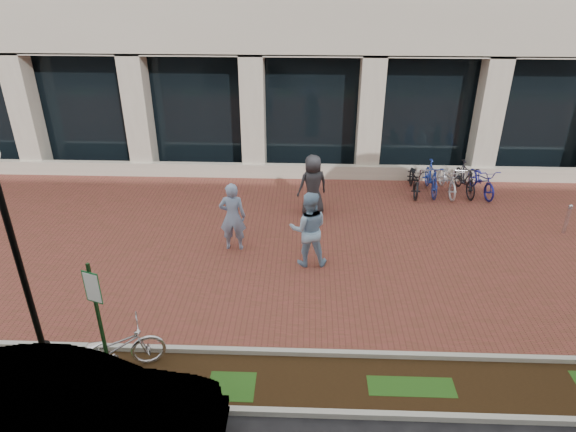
{
  "coord_description": "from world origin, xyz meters",
  "views": [
    {
      "loc": [
        -0.13,
        -12.33,
        7.2
      ],
      "look_at": [
        -0.58,
        -0.8,
        1.21
      ],
      "focal_mm": 32.0,
      "sensor_mm": 36.0,
      "label": 1
    }
  ],
  "objects_px": {
    "bollard": "(567,219)",
    "sedan_near_curb": "(65,421)",
    "lamppost": "(15,248)",
    "pedestrian_right": "(313,185)",
    "bike_rack_cluster": "(448,179)",
    "pedestrian_mid": "(309,229)",
    "locked_bicycle": "(112,349)",
    "parking_sign": "(97,310)",
    "pedestrian_left": "(233,217)"
  },
  "relations": [
    {
      "from": "locked_bicycle",
      "to": "bollard",
      "type": "height_order",
      "value": "locked_bicycle"
    },
    {
      "from": "pedestrian_right",
      "to": "lamppost",
      "type": "bearing_deg",
      "value": 27.5
    },
    {
      "from": "pedestrian_right",
      "to": "bollard",
      "type": "relative_size",
      "value": 2.08
    },
    {
      "from": "lamppost",
      "to": "pedestrian_mid",
      "type": "xyz_separation_m",
      "value": [
        5.21,
        3.66,
        -1.52
      ]
    },
    {
      "from": "pedestrian_mid",
      "to": "bollard",
      "type": "height_order",
      "value": "pedestrian_mid"
    },
    {
      "from": "lamppost",
      "to": "bike_rack_cluster",
      "type": "height_order",
      "value": "lamppost"
    },
    {
      "from": "parking_sign",
      "to": "locked_bicycle",
      "type": "height_order",
      "value": "parking_sign"
    },
    {
      "from": "pedestrian_mid",
      "to": "sedan_near_curb",
      "type": "distance_m",
      "value": 6.94
    },
    {
      "from": "bollard",
      "to": "lamppost",
      "type": "bearing_deg",
      "value": -156.2
    },
    {
      "from": "pedestrian_mid",
      "to": "pedestrian_right",
      "type": "height_order",
      "value": "pedestrian_mid"
    },
    {
      "from": "parking_sign",
      "to": "locked_bicycle",
      "type": "xyz_separation_m",
      "value": [
        0.01,
        0.22,
        -1.11
      ]
    },
    {
      "from": "pedestrian_left",
      "to": "sedan_near_curb",
      "type": "distance_m",
      "value": 6.75
    },
    {
      "from": "pedestrian_mid",
      "to": "bollard",
      "type": "relative_size",
      "value": 2.19
    },
    {
      "from": "bike_rack_cluster",
      "to": "sedan_near_curb",
      "type": "relative_size",
      "value": 0.63
    },
    {
      "from": "bike_rack_cluster",
      "to": "pedestrian_mid",
      "type": "bearing_deg",
      "value": -138.52
    },
    {
      "from": "parking_sign",
      "to": "bike_rack_cluster",
      "type": "distance_m",
      "value": 12.07
    },
    {
      "from": "lamppost",
      "to": "bike_rack_cluster",
      "type": "distance_m",
      "value": 12.92
    },
    {
      "from": "lamppost",
      "to": "pedestrian_right",
      "type": "distance_m",
      "value": 8.54
    },
    {
      "from": "pedestrian_left",
      "to": "bollard",
      "type": "distance_m",
      "value": 9.41
    },
    {
      "from": "locked_bicycle",
      "to": "pedestrian_mid",
      "type": "distance_m",
      "value": 5.44
    },
    {
      "from": "pedestrian_left",
      "to": "pedestrian_right",
      "type": "bearing_deg",
      "value": -135.18
    },
    {
      "from": "parking_sign",
      "to": "sedan_near_curb",
      "type": "distance_m",
      "value": 1.86
    },
    {
      "from": "lamppost",
      "to": "pedestrian_right",
      "type": "bearing_deg",
      "value": 50.6
    },
    {
      "from": "pedestrian_left",
      "to": "pedestrian_right",
      "type": "height_order",
      "value": "pedestrian_left"
    },
    {
      "from": "lamppost",
      "to": "pedestrian_mid",
      "type": "relative_size",
      "value": 2.23
    },
    {
      "from": "lamppost",
      "to": "pedestrian_mid",
      "type": "distance_m",
      "value": 6.54
    },
    {
      "from": "locked_bicycle",
      "to": "pedestrian_left",
      "type": "bearing_deg",
      "value": -41.58
    },
    {
      "from": "bike_rack_cluster",
      "to": "pedestrian_left",
      "type": "bearing_deg",
      "value": -152.78
    },
    {
      "from": "pedestrian_right",
      "to": "bollard",
      "type": "xyz_separation_m",
      "value": [
        7.2,
        -0.96,
        -0.48
      ]
    },
    {
      "from": "locked_bicycle",
      "to": "pedestrian_mid",
      "type": "relative_size",
      "value": 0.99
    },
    {
      "from": "locked_bicycle",
      "to": "bike_rack_cluster",
      "type": "distance_m",
      "value": 11.85
    },
    {
      "from": "pedestrian_left",
      "to": "pedestrian_mid",
      "type": "distance_m",
      "value": 2.11
    },
    {
      "from": "parking_sign",
      "to": "bollard",
      "type": "relative_size",
      "value": 2.82
    },
    {
      "from": "bollard",
      "to": "locked_bicycle",
      "type": "bearing_deg",
      "value": -152.06
    },
    {
      "from": "pedestrian_left",
      "to": "pedestrian_mid",
      "type": "bearing_deg",
      "value": 160.87
    },
    {
      "from": "bollard",
      "to": "bike_rack_cluster",
      "type": "distance_m",
      "value": 3.79
    },
    {
      "from": "locked_bicycle",
      "to": "bollard",
      "type": "relative_size",
      "value": 2.17
    },
    {
      "from": "locked_bicycle",
      "to": "sedan_near_curb",
      "type": "bearing_deg",
      "value": 157.37
    },
    {
      "from": "pedestrian_left",
      "to": "pedestrian_right",
      "type": "distance_m",
      "value": 3.02
    },
    {
      "from": "locked_bicycle",
      "to": "pedestrian_right",
      "type": "height_order",
      "value": "pedestrian_right"
    },
    {
      "from": "pedestrian_right",
      "to": "sedan_near_curb",
      "type": "relative_size",
      "value": 0.39
    },
    {
      "from": "pedestrian_right",
      "to": "pedestrian_left",
      "type": "bearing_deg",
      "value": 22.37
    },
    {
      "from": "bollard",
      "to": "bike_rack_cluster",
      "type": "height_order",
      "value": "bike_rack_cluster"
    },
    {
      "from": "lamppost",
      "to": "pedestrian_left",
      "type": "distance_m",
      "value": 5.61
    },
    {
      "from": "bike_rack_cluster",
      "to": "sedan_near_curb",
      "type": "bearing_deg",
      "value": -131.68
    },
    {
      "from": "pedestrian_right",
      "to": "parking_sign",
      "type": "bearing_deg",
      "value": 38.4
    },
    {
      "from": "pedestrian_right",
      "to": "bollard",
      "type": "distance_m",
      "value": 7.28
    },
    {
      "from": "lamppost",
      "to": "pedestrian_right",
      "type": "xyz_separation_m",
      "value": [
        5.33,
        6.48,
        -1.57
      ]
    },
    {
      "from": "bike_rack_cluster",
      "to": "bollard",
      "type": "bearing_deg",
      "value": -47.19
    },
    {
      "from": "bollard",
      "to": "sedan_near_curb",
      "type": "bearing_deg",
      "value": -145.0
    }
  ]
}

